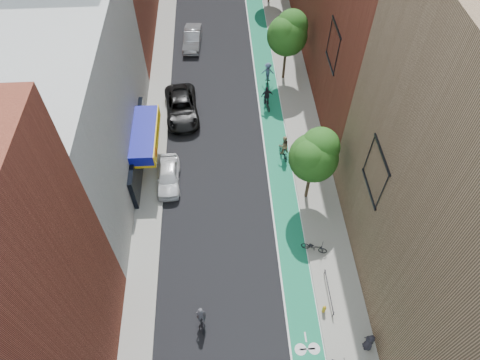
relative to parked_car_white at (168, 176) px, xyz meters
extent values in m
plane|color=black|center=(4.60, -12.00, -0.71)|extent=(160.00, 160.00, 0.00)
cube|color=#157B52|center=(8.60, 14.00, -0.71)|extent=(2.00, 68.00, 0.01)
cube|color=gray|center=(-1.40, 14.00, -0.64)|extent=(2.00, 68.00, 0.15)
cube|color=gray|center=(11.10, 14.00, -0.64)|extent=(3.00, 68.00, 0.15)
cube|color=silver|center=(-6.40, 2.00, 5.29)|extent=(8.00, 20.00, 12.00)
cylinder|color=#332619|center=(10.20, -2.00, 0.94)|extent=(0.24, 0.24, 3.30)
sphere|color=#214B14|center=(10.20, -2.00, 3.67)|extent=(3.36, 3.36, 3.36)
sphere|color=#214B14|center=(10.60, -1.70, 4.39)|extent=(2.64, 2.64, 2.64)
sphere|color=#214B14|center=(9.90, -2.30, 4.15)|extent=(2.40, 2.40, 2.40)
cylinder|color=#332619|center=(10.20, 12.00, 1.02)|extent=(0.24, 0.24, 3.47)
sphere|color=#214B14|center=(10.20, 12.00, 3.89)|extent=(3.53, 3.53, 3.53)
sphere|color=#214B14|center=(10.60, 12.30, 4.64)|extent=(2.77, 2.77, 2.77)
sphere|color=#214B14|center=(9.90, 11.70, 4.39)|extent=(2.52, 2.52, 2.52)
imported|color=silver|center=(0.00, 0.00, 0.00)|extent=(1.78, 4.21, 1.42)
imported|color=black|center=(0.80, 7.55, 0.10)|extent=(3.28, 6.10, 1.63)
imported|color=#979A9F|center=(1.60, 18.02, 0.06)|extent=(1.97, 4.77, 1.54)
imported|color=black|center=(2.46, -11.13, -0.30)|extent=(0.73, 1.63, 0.83)
imported|color=#44434A|center=(2.46, -11.03, 0.46)|extent=(0.64, 0.46, 1.64)
imported|color=black|center=(8.98, 2.12, -0.19)|extent=(0.90, 1.82, 1.05)
imported|color=#998059|center=(8.98, 2.22, 0.50)|extent=(0.97, 0.84, 1.73)
imported|color=black|center=(8.23, 8.04, -0.25)|extent=(0.93, 1.83, 0.92)
imported|color=black|center=(8.23, 8.14, 0.54)|extent=(1.12, 0.64, 1.80)
imported|color=black|center=(8.66, 11.47, -0.19)|extent=(0.72, 1.78, 1.04)
imported|color=#445B7C|center=(8.66, 11.57, 0.51)|extent=(1.20, 0.80, 1.74)
imported|color=black|center=(10.00, -6.62, -0.10)|extent=(1.88, 1.20, 0.93)
imported|color=black|center=(12.03, -13.09, 0.21)|extent=(0.53, 0.78, 1.54)
cylinder|color=#C09316|center=(9.90, -10.85, -0.32)|extent=(0.21, 0.21, 0.49)
sphere|color=#C09316|center=(9.90, -10.85, -0.01)|extent=(0.23, 0.23, 0.23)
camera|label=1|loc=(4.21, -20.64, 24.96)|focal=32.00mm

